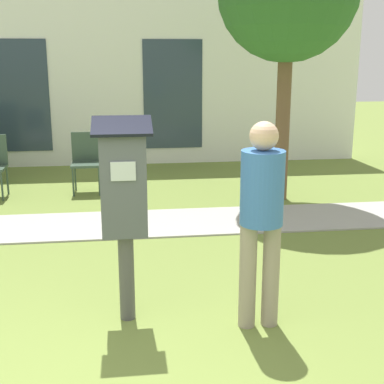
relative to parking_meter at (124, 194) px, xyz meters
name	(u,v)px	position (x,y,z in m)	size (l,w,h in m)	color
sidewalk	(88,225)	(-0.45, 2.41, -1.01)	(12.00, 1.10, 0.02)	#A3A099
building_facade	(96,79)	(-0.45, 6.28, 0.58)	(10.00, 0.26, 3.20)	white
parking_meter	(124,194)	(0.00, 0.00, 0.00)	(0.44, 0.31, 1.59)	#4C4C4C
person_standing	(261,210)	(1.00, -0.24, -0.09)	(0.32, 0.32, 1.58)	gray
outdoor_chair_middle	(86,157)	(-0.56, 4.15, -0.49)	(0.44, 0.44, 0.90)	#334738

